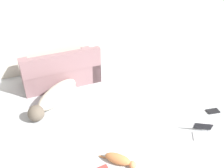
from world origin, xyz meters
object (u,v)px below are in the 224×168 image
Objects in this scene: laptop_open at (203,131)px; couch at (61,71)px; cat at (119,160)px; dog at (55,97)px; book_black at (213,111)px.

couch is at bearing 156.83° from laptop_open.
cat is (0.34, -2.58, -0.20)m from couch.
dog is 2.78× the size of cat.
book_black is at bearing 56.47° from cat.
couch is 2.61m from cat.
dog reaches higher than book_black.
book_black is (2.11, 0.49, -0.06)m from cat.
cat is at bearing -147.30° from laptop_open.
cat is at bearing 94.22° from couch.
book_black is at bearing 66.37° from laptop_open.
dog is (-0.28, -0.78, -0.10)m from couch.
couch reaches higher than book_black.
book_black is (0.57, 0.42, -0.06)m from laptop_open.
book_black is (2.72, -1.30, -0.16)m from dog.
dog is 3.02m from book_black.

